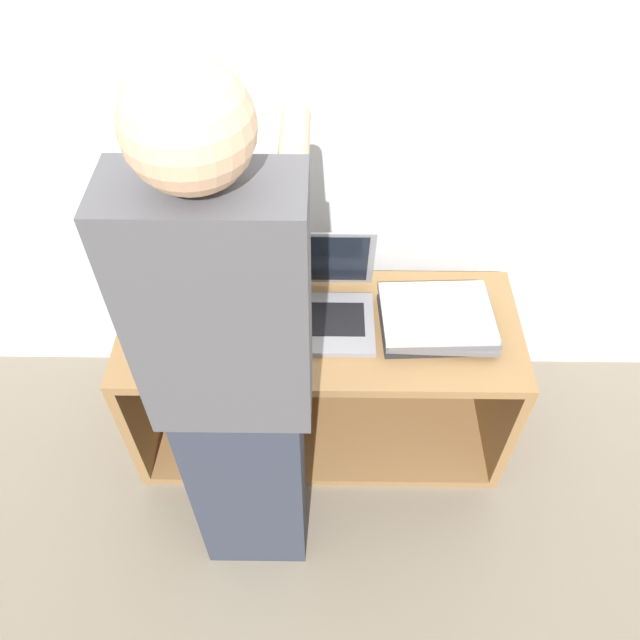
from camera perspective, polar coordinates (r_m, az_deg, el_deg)
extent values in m
plane|color=#756B5B|center=(2.51, -0.05, -14.90)|extent=(12.00, 12.00, 0.00)
cube|color=silver|center=(2.06, 0.16, 18.03)|extent=(8.00, 0.05, 2.40)
cube|color=olive|center=(2.14, 0.03, -0.82)|extent=(1.37, 0.54, 0.04)
cube|color=olive|center=(2.62, 0.02, -9.42)|extent=(1.37, 0.54, 0.04)
cube|color=olive|center=(2.47, -15.75, -5.21)|extent=(0.04, 0.54, 0.56)
cube|color=olive|center=(2.46, 15.86, -5.50)|extent=(0.04, 0.54, 0.56)
cube|color=olive|center=(2.53, 0.09, -0.93)|extent=(1.30, 0.04, 0.56)
cube|color=gray|center=(2.12, 0.03, -0.33)|extent=(0.37, 0.28, 0.02)
cube|color=black|center=(2.12, 0.03, 0.10)|extent=(0.30, 0.15, 0.00)
cube|color=gray|center=(2.13, 0.08, 5.63)|extent=(0.37, 0.06, 0.27)
cube|color=black|center=(2.13, 0.08, 5.57)|extent=(0.32, 0.05, 0.24)
cube|color=slate|center=(2.16, -10.48, -0.30)|extent=(0.37, 0.28, 0.02)
cube|color=gray|center=(2.14, -10.37, 0.11)|extent=(0.37, 0.28, 0.02)
cube|color=#B7B7BC|center=(2.12, -10.46, 0.33)|extent=(0.37, 0.29, 0.02)
cube|color=gray|center=(2.11, -10.73, 0.77)|extent=(0.38, 0.29, 0.02)
cube|color=slate|center=(2.10, -10.78, 1.10)|extent=(0.37, 0.28, 0.02)
cube|color=gray|center=(2.08, -10.81, 1.43)|extent=(0.37, 0.28, 0.02)
cube|color=#232326|center=(2.15, 10.42, -0.37)|extent=(0.38, 0.29, 0.02)
cube|color=slate|center=(2.14, 10.85, -0.16)|extent=(0.38, 0.29, 0.02)
cube|color=slate|center=(2.12, 10.83, 0.27)|extent=(0.37, 0.29, 0.02)
cube|color=#B7B7BC|center=(2.11, 10.63, 0.65)|extent=(0.38, 0.29, 0.02)
cube|color=#2D3342|center=(2.04, -6.42, -14.15)|extent=(0.34, 0.20, 0.87)
cube|color=#4C4C51|center=(1.41, -9.07, 0.70)|extent=(0.40, 0.20, 0.69)
sphere|color=#DBAD89|center=(1.11, -11.99, 16.90)|extent=(0.24, 0.24, 0.24)
cylinder|color=#DBAD89|center=(1.48, -15.32, 14.59)|extent=(0.07, 0.32, 0.07)
cylinder|color=#DBAD89|center=(1.43, -2.43, 15.01)|extent=(0.07, 0.32, 0.07)
cube|color=red|center=(2.03, -11.24, 0.43)|extent=(0.06, 0.02, 0.01)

